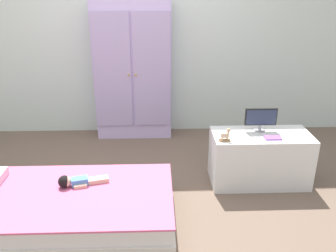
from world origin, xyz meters
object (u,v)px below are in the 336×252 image
Objects in this scene: bed at (62,208)px; tv_stand at (259,158)px; book_purple at (273,138)px; doll at (74,181)px; tv_monitor at (261,118)px; rocking_horse_toy at (226,135)px; wardrobe at (133,72)px.

tv_stand is at bearing 18.30° from bed.
tv_stand is 6.19× the size of book_purple.
book_purple is at bearing 11.66° from doll.
tv_monitor is at bearing 93.38° from tv_stand.
doll is at bearing -168.34° from book_purple.
tv_monitor reaches higher than rocking_horse_toy.
bed is 4.44× the size of doll.
wardrobe is at bearing 124.00° from rocking_horse_toy.
tv_stand is at bearing 20.26° from rocking_horse_toy.
tv_monitor is at bearing -41.43° from wardrobe.
tv_monitor is 0.41m from rocking_horse_toy.
doll is (0.08, 0.12, 0.17)m from bed.
wardrobe is 13.20× the size of rocking_horse_toy.
tv_monitor is (1.60, 0.51, 0.32)m from doll.
book_purple is at bearing -54.95° from tv_stand.
bed is 1.78m from tv_stand.
book_purple is at bearing -66.97° from tv_monitor.
tv_monitor is 0.22m from book_purple.
tv_monitor is 2.42× the size of rocking_horse_toy.
doll is 2.72× the size of book_purple.
tv_monitor reaches higher than doll.
book_purple reaches higher than doll.
book_purple is at bearing 14.81° from bed.
wardrobe is (0.48, 1.69, 0.66)m from bed.
bed is at bearing -125.30° from doll.
tv_stand is 0.27m from book_purple.
tv_monitor is (1.20, -1.06, -0.17)m from wardrobe.
tv_stand is at bearing 15.31° from doll.
wardrobe is at bearing 75.90° from doll.
rocking_horse_toy is 0.83× the size of book_purple.
bed is at bearing -161.70° from tv_stand.
wardrobe reaches higher than book_purple.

